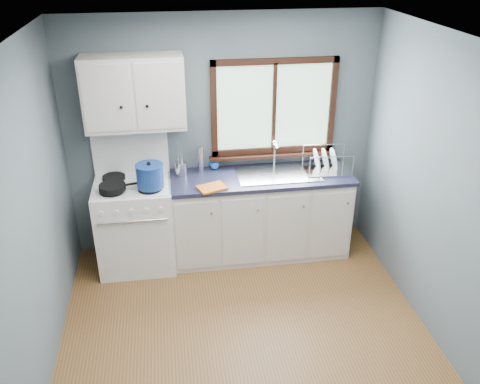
{
  "coord_description": "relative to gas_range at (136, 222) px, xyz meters",
  "views": [
    {
      "loc": [
        -0.56,
        -3.15,
        3.13
      ],
      "look_at": [
        0.05,
        0.9,
        1.05
      ],
      "focal_mm": 38.0,
      "sensor_mm": 36.0,
      "label": 1
    }
  ],
  "objects": [
    {
      "name": "stockpot",
      "position": [
        0.19,
        -0.15,
        0.58
      ],
      "size": [
        0.31,
        0.31,
        0.26
      ],
      "rotation": [
        0.0,
        0.0,
        -0.2
      ],
      "color": "navy",
      "rests_on": "gas_range"
    },
    {
      "name": "dish_rack",
      "position": [
        2.0,
        0.04,
        0.49
      ],
      "size": [
        0.49,
        0.38,
        0.24
      ],
      "rotation": [
        0.0,
        0.0,
        -0.06
      ],
      "color": "silver",
      "rests_on": "countertop"
    },
    {
      "name": "gas_range",
      "position": [
        0.0,
        0.0,
        0.0
      ],
      "size": [
        0.76,
        0.69,
        1.36
      ],
      "color": "white",
      "rests_on": "floor"
    },
    {
      "name": "countertop",
      "position": [
        1.31,
        0.02,
        0.41
      ],
      "size": [
        1.89,
        0.64,
        0.04
      ],
      "primitive_type": "cube",
      "color": "black",
      "rests_on": "base_cabinets"
    },
    {
      "name": "wall_left",
      "position": [
        -0.66,
        -1.47,
        0.76
      ],
      "size": [
        0.02,
        3.6,
        2.5
      ],
      "primitive_type": "cube",
      "color": "#535E64",
      "rests_on": "ground"
    },
    {
      "name": "thermos",
      "position": [
        0.71,
        0.21,
        0.56
      ],
      "size": [
        0.08,
        0.08,
        0.28
      ],
      "primitive_type": "cylinder",
      "rotation": [
        0.0,
        0.0,
        0.31
      ],
      "color": "silver",
      "rests_on": "countertop"
    },
    {
      "name": "base_cabinets",
      "position": [
        1.31,
        0.02,
        -0.08
      ],
      "size": [
        1.85,
        0.6,
        0.88
      ],
      "color": "silver",
      "rests_on": "floor"
    },
    {
      "name": "ceiling",
      "position": [
        0.95,
        -1.47,
        2.02
      ],
      "size": [
        3.2,
        3.6,
        0.02
      ],
      "primitive_type": "cube",
      "color": "white",
      "rests_on": "wall_back"
    },
    {
      "name": "skillet",
      "position": [
        -0.17,
        -0.16,
        0.49
      ],
      "size": [
        0.4,
        0.31,
        0.05
      ],
      "rotation": [
        0.0,
        0.0,
        0.22
      ],
      "color": "black",
      "rests_on": "gas_range"
    },
    {
      "name": "utensil_crock",
      "position": [
        0.5,
        0.15,
        0.5
      ],
      "size": [
        0.14,
        0.14,
        0.37
      ],
      "rotation": [
        0.0,
        0.0,
        0.2
      ],
      "color": "silver",
      "rests_on": "countertop"
    },
    {
      "name": "soap_bottle",
      "position": [
        0.86,
        0.23,
        0.54
      ],
      "size": [
        0.11,
        0.11,
        0.24
      ],
      "primitive_type": "imported",
      "rotation": [
        0.0,
        0.0,
        0.21
      ],
      "color": "blue",
      "rests_on": "countertop"
    },
    {
      "name": "floor",
      "position": [
        0.95,
        -1.47,
        -0.5
      ],
      "size": [
        3.2,
        3.6,
        0.02
      ],
      "primitive_type": "cube",
      "color": "brown",
      "rests_on": "ground"
    },
    {
      "name": "upper_cabinets",
      "position": [
        0.1,
        0.15,
        1.31
      ],
      "size": [
        0.95,
        0.35,
        0.7
      ],
      "color": "silver",
      "rests_on": "wall_back"
    },
    {
      "name": "dish_towel",
      "position": [
        0.78,
        -0.2,
        0.44
      ],
      "size": [
        0.32,
        0.27,
        0.02
      ],
      "primitive_type": "cube",
      "rotation": [
        0.0,
        0.0,
        0.35
      ],
      "color": "#C9661C",
      "rests_on": "countertop"
    },
    {
      "name": "window",
      "position": [
        1.48,
        0.3,
        0.98
      ],
      "size": [
        1.36,
        0.1,
        1.03
      ],
      "color": "#9EC6A8",
      "rests_on": "wall_back"
    },
    {
      "name": "wall_back",
      "position": [
        0.95,
        0.34,
        0.76
      ],
      "size": [
        3.2,
        0.02,
        2.5
      ],
      "primitive_type": "cube",
      "color": "#535E64",
      "rests_on": "ground"
    },
    {
      "name": "wall_right",
      "position": [
        2.56,
        -1.47,
        0.76
      ],
      "size": [
        0.02,
        3.6,
        2.5
      ],
      "primitive_type": "cube",
      "color": "#535E64",
      "rests_on": "ground"
    },
    {
      "name": "sink",
      "position": [
        1.49,
        0.02,
        0.37
      ],
      "size": [
        0.84,
        0.46,
        0.44
      ],
      "color": "silver",
      "rests_on": "countertop"
    }
  ]
}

